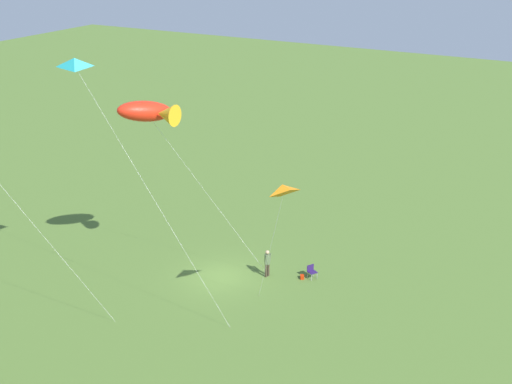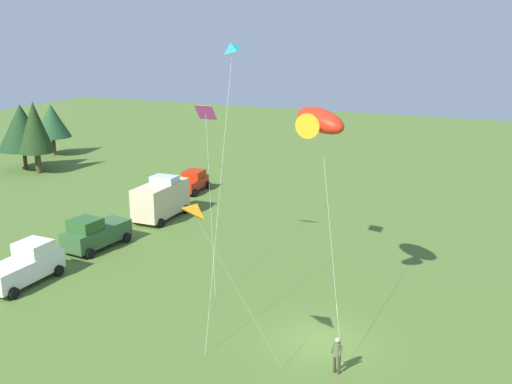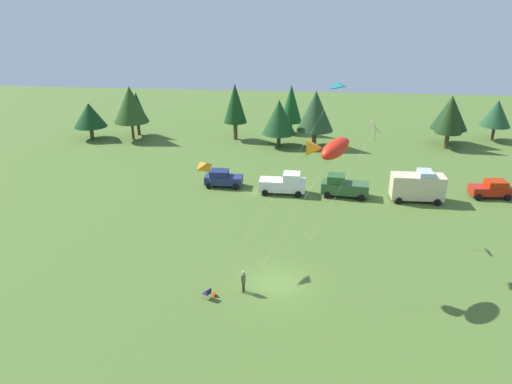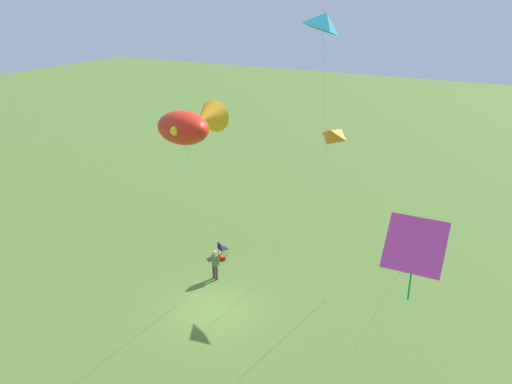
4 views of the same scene
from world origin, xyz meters
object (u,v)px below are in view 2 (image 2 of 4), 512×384
at_px(truck_white_pickup, 25,266).
at_px(kite_large_fish, 318,121).
at_px(car_red_sedan, 192,181).
at_px(kite_delta_teal, 231,48).
at_px(kite_diamond_rainbow, 206,116).
at_px(van_camper_beige, 161,198).
at_px(truck_green_flatbed, 95,233).
at_px(person_kite_flyer, 337,352).
at_px(kite_delta_orange, 197,209).

xyz_separation_m(truck_white_pickup, kite_large_fish, (3.98, -16.81, 9.15)).
distance_m(car_red_sedan, kite_delta_teal, 25.40).
bearing_deg(kite_large_fish, kite_diamond_rainbow, 64.76).
bearing_deg(van_camper_beige, kite_diamond_rainbow, -128.97).
bearing_deg(truck_green_flatbed, person_kite_flyer, 73.21).
height_order(truck_green_flatbed, kite_diamond_rainbow, kite_diamond_rainbow).
xyz_separation_m(person_kite_flyer, kite_delta_orange, (-3.40, 4.91, 6.95)).
xyz_separation_m(person_kite_flyer, truck_white_pickup, (1.87, 19.87, 0.08)).
distance_m(van_camper_beige, kite_large_fish, 20.91).
bearing_deg(car_red_sedan, truck_white_pickup, 177.42).
bearing_deg(car_red_sedan, kite_delta_orange, -155.17).
distance_m(car_red_sedan, kite_large_fish, 27.22).
height_order(person_kite_flyer, car_red_sedan, car_red_sedan).
xyz_separation_m(van_camper_beige, kite_delta_teal, (-9.60, -11.07, 12.15)).
bearing_deg(kite_delta_teal, person_kite_flyer, -127.70).
height_order(truck_white_pickup, kite_delta_orange, kite_delta_orange).
bearing_deg(kite_large_fish, car_red_sedan, 44.67).
bearing_deg(truck_white_pickup, kite_diamond_rainbow, -44.07).
height_order(truck_white_pickup, car_red_sedan, truck_white_pickup).
distance_m(truck_green_flatbed, kite_delta_teal, 17.29).
bearing_deg(person_kite_flyer, car_red_sedan, -126.26).
bearing_deg(van_camper_beige, person_kite_flyer, -130.05).
height_order(kite_large_fish, kite_diamond_rainbow, kite_large_fish).
relative_size(person_kite_flyer, truck_green_flatbed, 0.34).
height_order(truck_white_pickup, kite_diamond_rainbow, kite_diamond_rainbow).
height_order(car_red_sedan, kite_diamond_rainbow, kite_diamond_rainbow).
bearing_deg(truck_white_pickup, kite_delta_orange, -108.37).
xyz_separation_m(truck_green_flatbed, kite_delta_orange, (-11.69, -14.84, 6.87)).
height_order(truck_white_pickup, kite_delta_teal, kite_delta_teal).
xyz_separation_m(truck_green_flatbed, car_red_sedan, (15.76, 1.29, -0.15)).
height_order(van_camper_beige, kite_delta_orange, kite_delta_orange).
bearing_deg(kite_delta_orange, van_camper_beige, 36.56).
distance_m(truck_white_pickup, kite_delta_orange, 17.28).
height_order(van_camper_beige, kite_diamond_rainbow, kite_diamond_rainbow).
bearing_deg(kite_diamond_rainbow, kite_delta_teal, -135.47).
relative_size(person_kite_flyer, kite_delta_teal, 0.12).
distance_m(truck_white_pickup, kite_diamond_rainbow, 14.19).
bearing_deg(truck_white_pickup, person_kite_flyer, -94.33).
bearing_deg(truck_green_flatbed, kite_delta_teal, 86.32).
bearing_deg(kite_diamond_rainbow, truck_green_flatbed, 101.76).
relative_size(truck_green_flatbed, car_red_sedan, 1.19).
bearing_deg(van_camper_beige, car_red_sedan, 12.02).
bearing_deg(car_red_sedan, person_kite_flyer, -144.42).
height_order(van_camper_beige, kite_delta_teal, kite_delta_teal).
xyz_separation_m(truck_white_pickup, kite_delta_teal, (4.45, -11.69, 12.70)).
bearing_deg(kite_delta_teal, truck_white_pickup, 110.81).
bearing_deg(truck_green_flatbed, kite_delta_orange, 57.74).
bearing_deg(truck_white_pickup, car_red_sedan, 4.09).
bearing_deg(person_kite_flyer, van_camper_beige, -117.04).
xyz_separation_m(car_red_sedan, kite_diamond_rainbow, (-14.09, -9.29, 8.52)).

